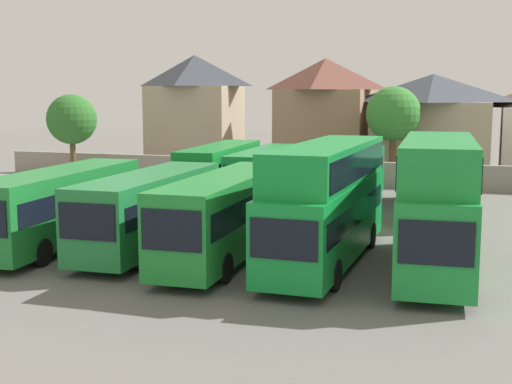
{
  "coord_description": "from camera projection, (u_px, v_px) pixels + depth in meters",
  "views": [
    {
      "loc": [
        9.5,
        -26.47,
        6.77
      ],
      "look_at": [
        0.0,
        3.0,
        2.31
      ],
      "focal_mm": 48.93,
      "sensor_mm": 36.0,
      "label": 1
    }
  ],
  "objects": [
    {
      "name": "bus_9",
      "position": [
        428.0,
        177.0,
        39.31
      ],
      "size": [
        3.42,
        11.39,
        3.52
      ],
      "rotation": [
        0.0,
        0.0,
        -1.49
      ],
      "color": "#118642",
      "rests_on": "ground"
    },
    {
      "name": "bus_5",
      "position": [
        437.0,
        198.0,
        25.94
      ],
      "size": [
        3.15,
        10.44,
        5.05
      ],
      "rotation": [
        0.0,
        0.0,
        -1.51
      ],
      "color": "#198936",
      "rests_on": "ground"
    },
    {
      "name": "bus_6",
      "position": [
        220.0,
        170.0,
        43.11
      ],
      "size": [
        3.08,
        10.89,
        3.49
      ],
      "rotation": [
        0.0,
        0.0,
        -1.51
      ],
      "color": "#14832E",
      "rests_on": "ground"
    },
    {
      "name": "bus_4",
      "position": [
        327.0,
        197.0,
        27.34
      ],
      "size": [
        2.83,
        11.55,
        4.77
      ],
      "rotation": [
        0.0,
        0.0,
        -1.59
      ],
      "color": "#138D36",
      "rests_on": "ground"
    },
    {
      "name": "ground",
      "position": [
        326.0,
        196.0,
        45.74
      ],
      "size": [
        140.0,
        140.0,
        0.0
      ],
      "primitive_type": "plane",
      "color": "slate"
    },
    {
      "name": "bus_3",
      "position": [
        227.0,
        212.0,
        28.2
      ],
      "size": [
        2.7,
        11.27,
        3.43
      ],
      "rotation": [
        0.0,
        0.0,
        -1.55
      ],
      "color": "#1D8631",
      "rests_on": "ground"
    },
    {
      "name": "bus_2",
      "position": [
        150.0,
        207.0,
        29.84
      ],
      "size": [
        2.83,
        10.66,
        3.31
      ],
      "rotation": [
        0.0,
        0.0,
        -1.54
      ],
      "color": "#1F7B39",
      "rests_on": "ground"
    },
    {
      "name": "house_terrace_left",
      "position": [
        195.0,
        111.0,
        62.02
      ],
      "size": [
        7.69,
        6.3,
        9.98
      ],
      "color": "tan",
      "rests_on": "ground"
    },
    {
      "name": "tree_right_of_lot",
      "position": [
        72.0,
        120.0,
        53.61
      ],
      "size": [
        3.84,
        3.84,
        6.59
      ],
      "color": "brown",
      "rests_on": "ground"
    },
    {
      "name": "house_terrace_right",
      "position": [
        432.0,
        124.0,
        56.15
      ],
      "size": [
        9.55,
        8.12,
        8.19
      ],
      "color": "tan",
      "rests_on": "ground"
    },
    {
      "name": "depot_boundary_wall",
      "position": [
        342.0,
        173.0,
        50.73
      ],
      "size": [
        56.0,
        0.5,
        1.8
      ],
      "primitive_type": "cube",
      "color": "gray",
      "rests_on": "ground"
    },
    {
      "name": "bus_7",
      "position": [
        268.0,
        173.0,
        42.15
      ],
      "size": [
        2.89,
        10.36,
        3.32
      ],
      "rotation": [
        0.0,
        0.0,
        -1.54
      ],
      "color": "#18853A",
      "rests_on": "ground"
    },
    {
      "name": "bus_1",
      "position": [
        60.0,
        203.0,
        30.64
      ],
      "size": [
        3.15,
        11.3,
        3.37
      ],
      "rotation": [
        0.0,
        0.0,
        -1.51
      ],
      "color": "#1C7B30",
      "rests_on": "ground"
    },
    {
      "name": "tree_left_of_lot",
      "position": [
        393.0,
        114.0,
        51.49
      ],
      "size": [
        4.05,
        4.05,
        7.19
      ],
      "color": "brown",
      "rests_on": "ground"
    },
    {
      "name": "bus_8",
      "position": [
        341.0,
        176.0,
        40.72
      ],
      "size": [
        3.52,
        11.29,
        3.35
      ],
      "rotation": [
        0.0,
        0.0,
        -1.66
      ],
      "color": "#12823C",
      "rests_on": "ground"
    },
    {
      "name": "house_terrace_centre",
      "position": [
        325.0,
        114.0,
        59.44
      ],
      "size": [
        7.57,
        7.87,
        9.58
      ],
      "color": "#9E7A60",
      "rests_on": "ground"
    }
  ]
}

